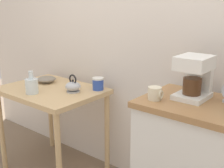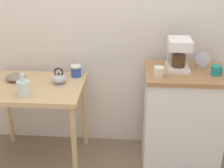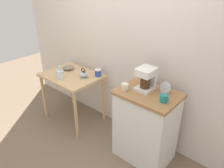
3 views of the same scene
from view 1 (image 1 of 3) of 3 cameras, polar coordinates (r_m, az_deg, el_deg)
The scene contains 8 objects.
back_wall at distance 2.27m, azimuth 9.06°, elevation 13.40°, with size 4.40×0.10×2.80m, color silver.
wooden_table at distance 2.57m, azimuth -11.55°, elevation -3.01°, with size 0.84×0.63×0.77m.
bowl_stoneware at distance 2.73m, azimuth -12.60°, elevation 0.91°, with size 0.17×0.17×0.06m.
teakettle at distance 2.40m, azimuth -7.52°, elevation -0.46°, with size 0.15×0.12×0.15m.
glass_carafe_vase at distance 2.43m, azimuth -15.26°, elevation -0.28°, with size 0.10×0.10×0.18m.
canister_enamel at distance 2.45m, azimuth -2.72°, elevation 0.06°, with size 0.10×0.10×0.10m.
coffee_maker at distance 1.83m, azimuth 15.76°, elevation 1.68°, with size 0.18×0.22×0.26m.
mug_small_cream at distance 1.77m, azimuth 8.31°, elevation -1.81°, with size 0.09×0.08×0.08m.
Camera 1 is at (1.24, -1.56, 1.49)m, focal length 47.28 mm.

